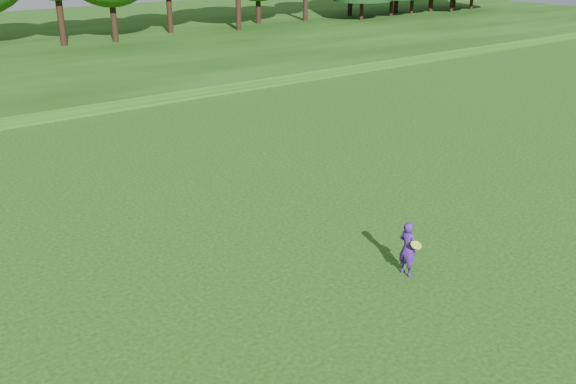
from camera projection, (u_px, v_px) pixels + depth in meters
ground at (243, 297)px, 16.10m from camera, size 140.00×140.00×0.00m
walking_path at (23, 121)px, 31.09m from camera, size 130.00×1.60×0.04m
woman at (408, 248)px, 16.90m from camera, size 0.38×0.73×1.53m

